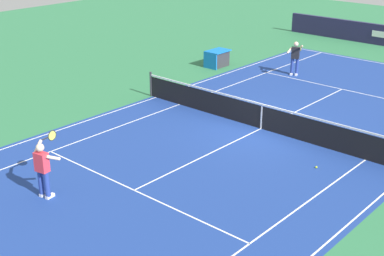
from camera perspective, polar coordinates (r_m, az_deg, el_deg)
ground_plane at (r=20.38m, az=7.23°, el=-0.06°), size 60.00×60.00×0.00m
court_slab at (r=20.38m, az=7.23°, el=-0.06°), size 24.20×11.40×0.00m
court_line_markings at (r=20.38m, az=7.23°, el=-0.05°), size 23.85×11.05×0.01m
tennis_net at (r=20.20m, az=7.29°, el=1.23°), size 0.10×11.70×1.08m
tennis_player_near at (r=15.66m, az=-15.32°, el=-3.96°), size 1.02×0.82×1.70m
tennis_player_far at (r=27.16m, az=10.75°, el=7.36°), size 0.92×0.94×1.70m
tennis_ball at (r=17.59m, az=12.87°, el=-4.02°), size 0.07×0.07×0.07m
equipment_cart_tarped at (r=28.35m, az=2.65°, el=7.29°), size 1.25×0.84×0.85m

